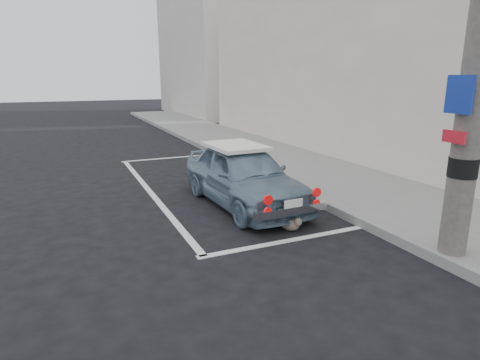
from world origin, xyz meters
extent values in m
plane|color=black|center=(0.00, 0.00, 0.00)|extent=(80.00, 80.00, 0.00)
cube|color=slate|center=(3.20, 2.00, 0.07)|extent=(2.80, 40.00, 0.15)
cube|color=beige|center=(6.35, 4.00, 3.50)|extent=(3.50, 18.00, 7.00)
cube|color=black|center=(4.66, 4.00, 1.40)|extent=(0.10, 16.00, 2.40)
cube|color=#122D99|center=(4.66, 7.60, 4.60)|extent=(0.10, 2.00, 1.60)
cube|color=orange|center=(4.66, 10.00, 4.60)|extent=(0.10, 2.00, 1.60)
cube|color=beige|center=(6.35, 20.00, 4.00)|extent=(3.50, 10.00, 8.00)
cube|color=silver|center=(0.50, -0.50, 0.00)|extent=(3.00, 0.12, 0.01)
cube|color=silver|center=(0.50, 6.50, 0.00)|extent=(3.00, 0.12, 0.01)
cube|color=silver|center=(-0.90, 3.00, 0.00)|extent=(0.12, 7.00, 0.01)
cylinder|color=black|center=(2.05, -2.00, 1.30)|extent=(0.36, 0.36, 0.25)
cube|color=#122D99|center=(1.81, -2.00, 2.20)|extent=(0.04, 0.35, 0.45)
cube|color=red|center=(1.81, -2.00, 1.70)|extent=(0.04, 0.30, 0.15)
cube|color=white|center=(1.80, -2.00, 1.70)|extent=(0.02, 0.16, 0.08)
imported|color=slate|center=(0.58, 1.41, 0.58)|extent=(1.52, 3.46, 1.16)
cube|color=white|center=(0.56, 1.75, 1.09)|extent=(1.01, 1.33, 0.07)
cube|color=silver|center=(0.65, -0.24, 0.38)|extent=(1.30, 0.18, 0.12)
cube|color=white|center=(0.65, -0.28, 0.48)|extent=(0.33, 0.03, 0.17)
cylinder|color=red|center=(0.20, -0.29, 0.62)|extent=(0.15, 0.05, 0.15)
cylinder|color=red|center=(1.10, -0.25, 0.62)|extent=(0.15, 0.05, 0.15)
cylinder|color=red|center=(0.20, -0.29, 0.44)|extent=(0.12, 0.05, 0.12)
cylinder|color=red|center=(1.10, -0.25, 0.44)|extent=(0.12, 0.05, 0.12)
ellipsoid|color=brown|center=(0.69, -0.13, 0.11)|extent=(0.34, 0.40, 0.21)
sphere|color=brown|center=(0.75, -0.27, 0.18)|extent=(0.13, 0.13, 0.13)
cone|color=brown|center=(0.72, -0.28, 0.25)|extent=(0.04, 0.04, 0.05)
cone|color=brown|center=(0.79, -0.25, 0.25)|extent=(0.04, 0.04, 0.05)
cylinder|color=brown|center=(0.66, 0.04, 0.04)|extent=(0.18, 0.17, 0.03)
camera|label=1|loc=(-2.52, -5.34, 2.40)|focal=30.00mm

